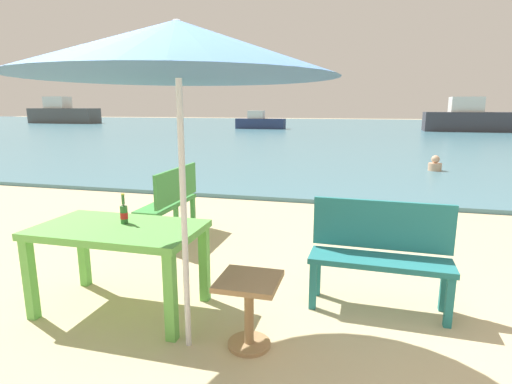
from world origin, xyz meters
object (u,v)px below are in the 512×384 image
at_px(bench_teal_center, 380,249).
at_px(patio_umbrella, 178,50).
at_px(bench_green_left, 171,198).
at_px(swimmer_person, 435,165).
at_px(picnic_table_green, 119,239).
at_px(boat_tanker, 260,122).
at_px(boat_barge, 63,114).
at_px(boat_cargo_ship, 473,119).
at_px(side_table_wood, 249,302).
at_px(beer_bottle_amber, 124,213).

bearing_deg(bench_teal_center, patio_umbrella, -144.45).
xyz_separation_m(bench_green_left, swimmer_person, (4.39, 6.65, -0.30)).
distance_m(picnic_table_green, patio_umbrella, 1.71).
bearing_deg(boat_tanker, picnic_table_green, -78.34).
bearing_deg(picnic_table_green, boat_barge, 130.17).
distance_m(bench_teal_center, swimmer_person, 8.22).
bearing_deg(boat_cargo_ship, boat_barge, 172.35).
distance_m(picnic_table_green, boat_barge, 42.94).
bearing_deg(picnic_table_green, boat_tanker, 101.66).
xyz_separation_m(picnic_table_green, side_table_wood, (1.23, -0.27, -0.30)).
height_order(side_table_wood, bench_green_left, bench_green_left).
relative_size(bench_green_left, boat_tanker, 0.32).
xyz_separation_m(beer_bottle_amber, swimmer_person, (3.88, 8.56, -0.61)).
bearing_deg(beer_bottle_amber, boat_barge, 130.26).
bearing_deg(swimmer_person, bench_green_left, -123.41).
xyz_separation_m(bench_green_left, boat_barge, (-27.20, 30.81, 0.49)).
height_order(bench_green_left, boat_cargo_ship, boat_cargo_ship).
height_order(side_table_wood, boat_barge, boat_barge).
relative_size(swimmer_person, boat_barge, 0.06).
xyz_separation_m(patio_umbrella, boat_cargo_ship, (8.37, 28.23, -1.21)).
relative_size(bench_green_left, boat_cargo_ship, 0.19).
bearing_deg(boat_barge, patio_umbrella, -49.35).
height_order(picnic_table_green, boat_tanker, boat_tanker).
bearing_deg(picnic_table_green, swimmer_person, 65.81).
distance_m(swimmer_person, boat_cargo_ship, 19.93).
bearing_deg(boat_barge, boat_cargo_ship, -7.65).
height_order(side_table_wood, boat_tanker, boat_tanker).
bearing_deg(boat_cargo_ship, boat_tanker, -179.32).
bearing_deg(boat_cargo_ship, bench_green_left, -110.49).
bearing_deg(bench_teal_center, bench_green_left, 152.74).
distance_m(patio_umbrella, side_table_wood, 1.82).
height_order(boat_cargo_ship, boat_barge, boat_barge).
relative_size(boat_cargo_ship, boat_tanker, 1.69).
relative_size(patio_umbrella, side_table_wood, 4.26).
distance_m(boat_cargo_ship, boat_tanker, 14.88).
bearing_deg(boat_barge, bench_green_left, -48.56).
bearing_deg(picnic_table_green, bench_teal_center, 15.92).
xyz_separation_m(swimmer_person, boat_tanker, (-9.60, 19.03, 0.33)).
bearing_deg(bench_teal_center, picnic_table_green, -164.08).
bearing_deg(side_table_wood, boat_barge, 131.17).
bearing_deg(boat_cargo_ship, patio_umbrella, -106.52).
bearing_deg(swimmer_person, patio_umbrella, -108.95).
bearing_deg(boat_tanker, bench_green_left, -78.53).
relative_size(beer_bottle_amber, swimmer_person, 0.65).
xyz_separation_m(side_table_wood, swimmer_person, (2.65, 8.92, -0.11)).
bearing_deg(beer_bottle_amber, side_table_wood, -16.56).
bearing_deg(beer_bottle_amber, swimmer_person, 65.61).
xyz_separation_m(boat_cargo_ship, boat_barge, (-36.86, 4.95, 0.12)).
distance_m(side_table_wood, boat_cargo_ship, 29.23).
relative_size(picnic_table_green, boat_barge, 0.19).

